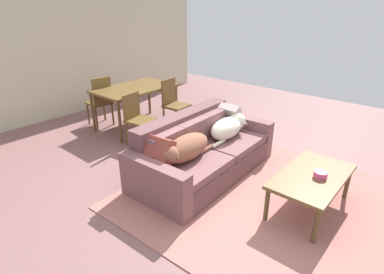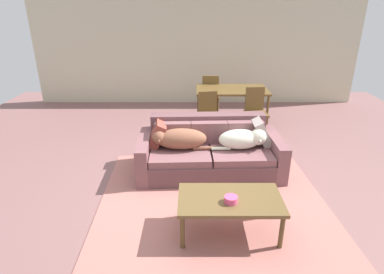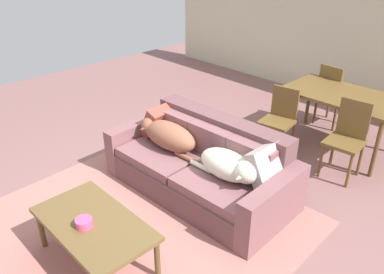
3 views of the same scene
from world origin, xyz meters
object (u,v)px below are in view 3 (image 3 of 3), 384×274
Objects in this scene: throw_pillow_by_right_arm at (268,168)px; bowl_on_coffee_table at (84,223)px; throw_pillow_by_left_arm at (158,121)px; coffee_table at (94,226)px; dining_chair_far_left at (332,93)px; dog_on_left_cushion at (167,135)px; couch at (203,166)px; dining_table at (342,99)px; dog_on_right_cushion at (230,166)px; dining_chair_near_right at (347,136)px; dining_chair_near_left at (280,117)px.

bowl_on_coffee_table is at bearing -111.50° from throw_pillow_by_right_arm.
throw_pillow_by_right_arm is (1.57, 0.06, 0.01)m from throw_pillow_by_left_arm.
throw_pillow_by_left_arm is 0.34× the size of coffee_table.
dog_on_left_cushion is at bearing 83.69° from dining_chair_far_left.
dining_table is (0.55, 2.02, 0.40)m from couch.
dog_on_right_cushion is (0.48, -0.11, 0.26)m from couch.
dog_on_left_cushion is 0.94m from dog_on_right_cushion.
throw_pillow_by_right_arm is 1.75m from bowl_on_coffee_table.
dining_chair_far_left is (0.61, 2.68, -0.05)m from dog_on_left_cushion.
couch is 15.03× the size of bowl_on_coffee_table.
dog_on_right_cushion is 5.59× the size of bowl_on_coffee_table.
dining_chair_far_left is at bearing 75.02° from dog_on_left_cushion.
couch is at bearing 12.41° from dog_on_left_cushion.
dog_on_right_cushion is at bearing -6.18° from throw_pillow_by_left_arm.
coffee_table is at bearing 88.12° from bowl_on_coffee_table.
couch is at bearing 164.62° from dog_on_right_cushion.
couch is at bearing -105.27° from dining_table.
coffee_table is at bearing -96.66° from dining_table.
coffee_table is at bearing -106.25° from dog_on_right_cushion.
dog_on_left_cushion is 0.82× the size of coffee_table.
dining_chair_near_right is (0.47, 1.54, -0.05)m from dog_on_right_cushion.
throw_pillow_by_left_arm is (-0.79, 0.02, 0.28)m from couch.
dining_chair_far_left is at bearing 69.66° from throw_pillow_by_left_arm.
dog_on_left_cushion is at bearing -136.88° from dining_chair_near_right.
dog_on_right_cushion is at bearing -146.60° from throw_pillow_by_right_arm.
couch is 1.73m from dining_chair_near_right.
couch is at bearing 93.03° from dining_chair_far_left.
throw_pillow_by_right_arm is 1.36m from dining_chair_near_right.
throw_pillow_by_left_arm is 1.60m from dining_chair_near_left.
dining_chair_near_left is 0.90× the size of dining_chair_far_left.
bowl_on_coffee_table is at bearing -96.62° from dining_chair_near_left.
dog_on_right_cushion is 0.55× the size of dining_table.
couch reaches higher than dog_on_left_cushion.
dog_on_left_cushion reaches higher than dog_on_right_cushion.
dining_chair_near_right reaches higher than dog_on_right_cushion.
couch is at bearing -100.54° from dining_chair_near_left.
couch is 1.56m from bowl_on_coffee_table.
dining_chair_near_right is at bearing 74.84° from bowl_on_coffee_table.
bowl_on_coffee_table is 0.10× the size of dining_table.
dog_on_right_cushion is at bearing -15.38° from couch.
bowl_on_coffee_table is at bearing -109.90° from dining_chair_near_right.
throw_pillow_by_right_arm is at bearing -101.70° from dining_chair_near_right.
dog_on_left_cushion is at bearing -115.18° from dining_table.
dog_on_right_cushion is 0.94× the size of dining_chair_near_left.
dining_chair_near_left reaches higher than dog_on_left_cushion.
coffee_table is at bearing -110.25° from dining_chair_near_right.
couch is at bearing 95.67° from coffee_table.
dining_chair_near_right is at bearing 70.98° from dog_on_right_cushion.
dining_table reaches higher than dog_on_right_cushion.
dining_chair_near_left is at bearing 91.56° from dining_chair_far_left.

